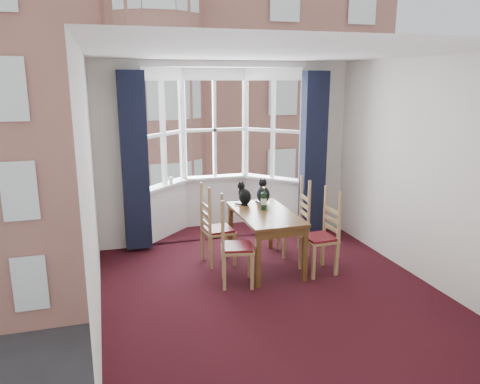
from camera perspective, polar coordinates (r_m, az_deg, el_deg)
name	(u,v)px	position (r m, az deg, el deg)	size (l,w,h in m)	color
floor	(275,297)	(5.74, 4.30, -12.60)	(4.50, 4.50, 0.00)	black
ceiling	(280,53)	(5.15, 4.88, 16.57)	(4.50, 4.50, 0.00)	white
wall_left	(91,195)	(4.93, -17.68, -0.32)	(4.50, 4.50, 0.00)	silver
wall_right	(428,172)	(6.26, 21.93, 2.24)	(4.50, 4.50, 0.00)	silver
wall_near	(397,252)	(3.35, 18.60, -6.94)	(4.00, 4.00, 0.00)	silver
wall_back_pier_left	(118,157)	(7.14, -14.68, 4.10)	(0.70, 0.12, 2.80)	silver
wall_back_pier_right	(321,148)	(7.95, 9.88, 5.30)	(0.70, 0.12, 2.80)	silver
bay_window	(218,148)	(7.86, -2.68, 5.39)	(2.76, 0.94, 2.80)	white
curtain_left	(135,162)	(6.98, -12.71, 3.58)	(0.38, 0.22, 2.60)	black
curtain_right	(313,153)	(7.70, 8.92, 4.69)	(0.38, 0.22, 2.60)	black
dining_table	(265,219)	(6.37, 3.08, -3.36)	(0.73, 1.36, 0.77)	brown
chair_left_near	(230,249)	(5.87, -1.24, -6.91)	(0.48, 0.50, 0.92)	#A1814E
chair_left_far	(212,231)	(6.51, -3.42, -4.82)	(0.44, 0.46, 0.92)	#A1814E
chair_right_near	(325,238)	(6.33, 10.34, -5.55)	(0.42, 0.44, 0.92)	#A1814E
chair_right_far	(299,222)	(6.94, 7.15, -3.71)	(0.44, 0.46, 0.92)	#A1814E
cat_left	(244,195)	(6.73, 0.54, -0.40)	(0.25, 0.28, 0.34)	black
cat_right	(263,193)	(6.82, 2.84, -0.15)	(0.24, 0.29, 0.36)	black
wine_bottle	(264,200)	(6.44, 2.91, -0.96)	(0.08, 0.08, 0.32)	black
candle_tall	(171,181)	(7.64, -8.42, 1.39)	(0.06, 0.06, 0.11)	white
street	(129,188)	(38.06, -13.34, 0.43)	(80.00, 80.00, 0.00)	#333335
tenement_building	(148,102)	(18.92, -11.10, 10.66)	(18.40, 7.80, 15.20)	#AB6958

